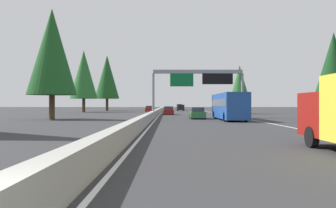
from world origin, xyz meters
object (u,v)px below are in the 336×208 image
sign_gantry_overhead (199,80)px  conifer_left_mid (84,74)px  oncoming_near (149,109)px  conifer_right_mid (240,84)px  conifer_left_near (52,52)px  sedan_far_left (169,111)px  sedan_mid_left (197,113)px  minivan_mid_center (181,107)px  bus_far_center (229,105)px  conifer_right_near (334,68)px  pickup_near_center (179,107)px  conifer_left_far (107,77)px

sign_gantry_overhead → conifer_left_mid: (31.98, 24.01, 3.54)m
sign_gantry_overhead → oncoming_near: (38.02, 9.05, -4.57)m
conifer_right_mid → conifer_left_near: (-23.92, 28.06, 2.57)m
sedan_far_left → conifer_left_near: (-18.30, 14.31, 7.59)m
sedan_far_left → conifer_left_mid: (18.96, 19.82, 8.10)m
sedan_mid_left → minivan_mid_center: 52.29m
bus_far_center → conifer_right_near: conifer_right_near is taller
pickup_near_center → conifer_left_near: bearing=166.5°
oncoming_near → conifer_left_near: (-43.30, 9.45, 7.59)m
conifer_right_mid → conifer_left_far: size_ratio=0.60×
sedan_far_left → conifer_right_near: bearing=-148.2°
sedan_mid_left → conifer_left_far: conifer_left_far is taller
oncoming_near → minivan_mid_center: bearing=141.5°
conifer_right_mid → conifer_left_far: (29.53, 31.08, 3.80)m
conifer_right_mid → conifer_left_near: size_ratio=0.69×
sedan_mid_left → oncoming_near: bearing=11.4°
sedan_far_left → conifer_left_mid: conifer_left_mid is taller
conifer_right_near → conifer_left_far: (61.41, 33.60, 4.08)m
conifer_left_near → conifer_left_far: conifer_left_far is taller
sedan_far_left → conifer_left_near: 24.44m
bus_far_center → sedan_mid_left: size_ratio=2.61×
conifer_right_near → conifer_right_mid: (31.88, 2.52, 0.27)m
sedan_far_left → conifer_left_near: bearing=142.0°
minivan_mid_center → conifer_left_far: bearing=90.7°
pickup_near_center → conifer_left_mid: (-37.94, 23.61, 7.87)m
conifer_left_far → conifer_left_near: bearing=-176.8°
sedan_far_left → oncoming_near: 25.47m
minivan_mid_center → bus_far_center: bearing=-176.2°
sign_gantry_overhead → sedan_mid_left: (-3.88, 0.58, -4.57)m
conifer_right_near → conifer_left_mid: conifer_left_mid is taller
sedan_far_left → bus_far_center: bearing=-160.2°
sign_gantry_overhead → sedan_mid_left: size_ratio=2.88×
sign_gantry_overhead → conifer_right_mid: bearing=-27.1°
pickup_near_center → oncoming_near: (-31.90, 8.65, -0.23)m
pickup_near_center → conifer_left_mid: size_ratio=0.39×
minivan_mid_center → sedan_far_left: bearing=174.5°
oncoming_near → conifer_right_mid: (-19.38, -18.60, 5.02)m
oncoming_near → conifer_right_near: bearing=22.4°
conifer_left_mid → sedan_mid_left: bearing=-146.8°
sedan_far_left → oncoming_near: same height
oncoming_near → conifer_left_mid: (-6.04, 14.96, 8.10)m
conifer_right_mid → conifer_left_mid: (13.34, 33.57, 3.08)m
conifer_right_mid → conifer_left_far: bearing=46.5°
sign_gantry_overhead → pickup_near_center: (69.92, 0.40, -4.34)m
sign_gantry_overhead → sedan_far_left: size_ratio=2.88×
minivan_mid_center → conifer_left_far: conifer_left_far is taller
conifer_right_mid → conifer_right_near: bearing=-175.5°
pickup_near_center → conifer_left_near: size_ratio=0.41×
oncoming_near → conifer_left_far: 18.34m
sign_gantry_overhead → minivan_mid_center: (48.40, 0.80, -4.30)m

